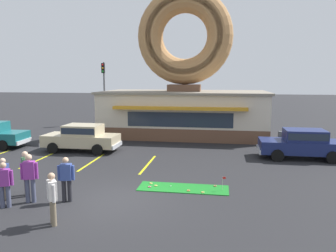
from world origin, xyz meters
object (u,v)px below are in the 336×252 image
at_px(putting_flag_pin, 224,180).
at_px(pedestrian_clipboard_woman, 4,183).
at_px(traffic_light_pole, 104,85).
at_px(trash_bin, 282,139).
at_px(car_navy, 302,143).
at_px(golf_ball, 171,186).
at_px(pedestrian_leather_jacket_man, 4,177).
at_px(pedestrian_crossing_woman, 30,176).
at_px(pedestrian_hooded_kid, 66,177).
at_px(pedestrian_beanie_man, 26,171).
at_px(car_champagne, 82,137).
at_px(pedestrian_blue_sweater_man, 52,196).

bearing_deg(putting_flag_pin, pedestrian_clipboard_woman, -158.82).
relative_size(pedestrian_clipboard_woman, traffic_light_pole, 0.27).
height_order(pedestrian_clipboard_woman, trash_bin, pedestrian_clipboard_woman).
height_order(car_navy, pedestrian_clipboard_woman, car_navy).
xyz_separation_m(golf_ball, traffic_light_pole, (-8.91, 16.88, 3.66)).
height_order(car_navy, trash_bin, car_navy).
distance_m(putting_flag_pin, pedestrian_leather_jacket_man, 8.10).
bearing_deg(pedestrian_crossing_woman, traffic_light_pole, 102.49).
height_order(pedestrian_hooded_kid, pedestrian_beanie_man, pedestrian_beanie_man).
bearing_deg(putting_flag_pin, pedestrian_hooded_kid, -160.15).
bearing_deg(pedestrian_beanie_man, car_champagne, 98.36).
height_order(car_navy, pedestrian_hooded_kid, pedestrian_hooded_kid).
distance_m(pedestrian_clipboard_woman, trash_bin, 16.28).
bearing_deg(traffic_light_pole, pedestrian_beanie_man, -78.65).
height_order(pedestrian_blue_sweater_man, pedestrian_hooded_kid, pedestrian_hooded_kid).
bearing_deg(putting_flag_pin, traffic_light_pole, 122.88).
xyz_separation_m(putting_flag_pin, pedestrian_beanie_man, (-7.24, -1.67, 0.50)).
bearing_deg(pedestrian_crossing_woman, putting_flag_pin, 18.60).
distance_m(putting_flag_pin, trash_bin, 9.85).
height_order(pedestrian_crossing_woman, trash_bin, pedestrian_crossing_woman).
height_order(car_navy, pedestrian_leather_jacket_man, car_navy).
relative_size(car_champagne, pedestrian_beanie_man, 2.70).
distance_m(golf_ball, car_champagne, 8.48).
xyz_separation_m(golf_ball, pedestrian_leather_jacket_man, (-5.71, -2.29, 0.79)).
distance_m(car_navy, trash_bin, 3.20).
height_order(car_champagne, pedestrian_beanie_man, pedestrian_beanie_man).
height_order(putting_flag_pin, pedestrian_crossing_woman, pedestrian_crossing_woman).
xyz_separation_m(golf_ball, putting_flag_pin, (2.08, -0.12, 0.39)).
distance_m(pedestrian_beanie_man, trash_bin, 15.41).
relative_size(golf_ball, pedestrian_beanie_man, 0.02).
relative_size(pedestrian_crossing_woman, trash_bin, 1.79).
bearing_deg(trash_bin, pedestrian_leather_jacket_man, -135.73).
distance_m(putting_flag_pin, car_navy, 7.33).
bearing_deg(pedestrian_clipboard_woman, car_navy, 37.27).
distance_m(golf_ball, pedestrian_beanie_man, 5.53).
height_order(pedestrian_hooded_kid, pedestrian_leather_jacket_man, pedestrian_hooded_kid).
bearing_deg(pedestrian_leather_jacket_man, traffic_light_pole, 99.46).
height_order(car_champagne, pedestrian_leather_jacket_man, car_champagne).
relative_size(pedestrian_hooded_kid, pedestrian_beanie_man, 0.96).
xyz_separation_m(putting_flag_pin, pedestrian_blue_sweater_man, (-5.04, -3.79, 0.45)).
bearing_deg(pedestrian_leather_jacket_man, pedestrian_clipboard_woman, -53.27).
xyz_separation_m(golf_ball, pedestrian_blue_sweater_man, (-2.96, -3.91, 0.83)).
relative_size(pedestrian_leather_jacket_man, trash_bin, 1.58).
relative_size(trash_bin, traffic_light_pole, 0.17).
bearing_deg(traffic_light_pole, pedestrian_clipboard_woman, -79.46).
xyz_separation_m(putting_flag_pin, pedestrian_crossing_woman, (-6.72, -2.26, 0.54)).
height_order(pedestrian_leather_jacket_man, trash_bin, pedestrian_leather_jacket_man).
bearing_deg(golf_ball, pedestrian_clipboard_woman, -150.50).
bearing_deg(pedestrian_beanie_man, pedestrian_hooded_kid, -10.15).
height_order(trash_bin, traffic_light_pole, traffic_light_pole).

